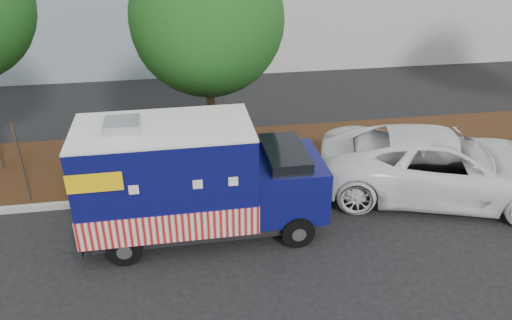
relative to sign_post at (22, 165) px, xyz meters
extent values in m
plane|color=black|center=(5.53, -1.68, -1.20)|extent=(120.00, 120.00, 0.00)
cube|color=#9E9E99|center=(5.53, -0.28, -1.12)|extent=(120.00, 0.18, 0.15)
cube|color=black|center=(5.53, 1.82, -1.12)|extent=(120.00, 4.00, 0.15)
cylinder|color=#38281C|center=(5.06, 1.90, 0.44)|extent=(0.26, 0.26, 3.27)
sphere|color=#154914|center=(5.06, 1.90, 3.14)|extent=(4.28, 4.28, 4.28)
cube|color=#473828|center=(0.00, 0.00, 0.00)|extent=(0.06, 0.06, 2.40)
cube|color=black|center=(4.57, -1.90, -0.81)|extent=(5.27, 1.83, 0.26)
cube|color=#0B0D4F|center=(3.73, -1.91, 0.49)|extent=(3.96, 2.19, 2.25)
cube|color=#B30C0B|center=(3.73, -1.91, -0.31)|extent=(4.00, 2.25, 0.70)
cube|color=white|center=(3.73, -1.91, 1.64)|extent=(3.96, 2.19, 0.06)
cube|color=#B7B7BA|center=(2.88, -1.92, 1.76)|extent=(0.76, 0.76, 0.21)
cube|color=#0B0D4F|center=(6.54, -1.88, -0.03)|extent=(1.71, 2.03, 1.31)
cube|color=black|center=(6.50, -1.88, 0.60)|extent=(0.95, 1.84, 0.61)
cube|color=black|center=(7.41, -1.88, -0.47)|extent=(0.09, 1.88, 0.28)
cube|color=black|center=(1.71, -1.93, -0.78)|extent=(0.19, 2.11, 0.26)
cube|color=#B7B7BA|center=(1.74, -1.93, 0.54)|extent=(0.05, 1.69, 1.78)
cube|color=#B7B7BA|center=(4.00, -0.79, 0.54)|extent=(1.69, 0.05, 1.03)
cube|color=yellow|center=(2.33, -3.04, 1.01)|extent=(1.13, 0.03, 0.42)
cube|color=yellow|center=(2.31, -0.80, 1.01)|extent=(1.13, 0.03, 0.42)
cylinder|color=black|center=(6.65, -2.84, -0.81)|extent=(0.79, 0.27, 0.79)
cylinder|color=black|center=(6.63, -0.93, -0.81)|extent=(0.79, 0.27, 0.79)
cylinder|color=black|center=(2.70, -2.87, -0.81)|extent=(0.79, 0.27, 0.79)
cylinder|color=black|center=(2.69, -0.96, -0.81)|extent=(0.79, 0.27, 0.79)
imported|color=white|center=(11.01, -1.16, -0.30)|extent=(7.08, 4.79, 1.80)
camera|label=1|loc=(4.17, -12.13, 6.05)|focal=35.00mm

